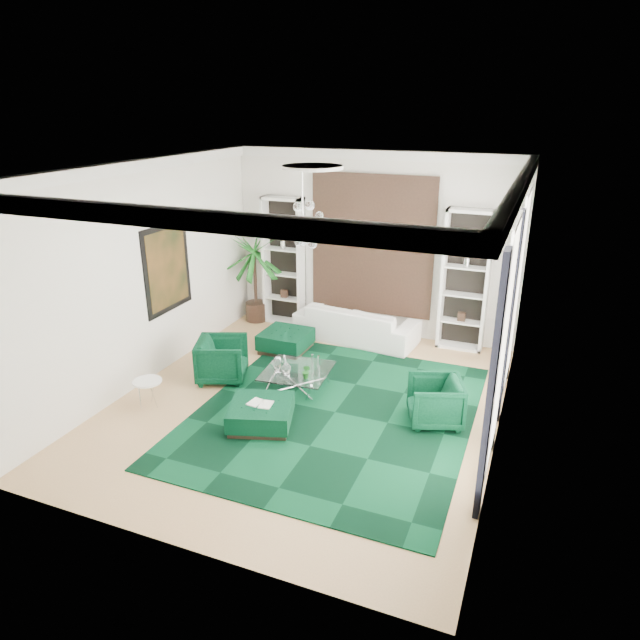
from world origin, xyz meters
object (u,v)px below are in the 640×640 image
at_px(sofa, 356,323).
at_px(ottoman_front, 261,415).
at_px(armchair_left, 222,359).
at_px(palm, 255,265).
at_px(side_table, 149,394).
at_px(coffee_table, 297,380).
at_px(ottoman_side, 286,341).
at_px(armchair_right, 435,401).

bearing_deg(sofa, ottoman_front, 92.24).
relative_size(armchair_left, palm, 0.33).
distance_m(ottoman_front, side_table, 1.98).
xyz_separation_m(sofa, side_table, (-2.25, -3.91, -0.14)).
relative_size(coffee_table, ottoman_front, 1.18).
relative_size(coffee_table, ottoman_side, 1.21).
bearing_deg(ottoman_side, side_table, -111.40).
height_order(armchair_right, ottoman_front, armchair_right).
bearing_deg(palm, armchair_left, -73.74).
bearing_deg(armchair_left, ottoman_front, -151.49).
xyz_separation_m(armchair_right, palm, (-4.64, 2.93, 0.93)).
bearing_deg(ottoman_front, armchair_left, 139.88).
xyz_separation_m(armchair_left, ottoman_front, (1.36, -1.15, -0.20)).
xyz_separation_m(sofa, armchair_left, (-1.63, -2.62, 0.02)).
relative_size(armchair_right, side_table, 1.73).
distance_m(ottoman_side, palm, 2.16).
bearing_deg(armchair_right, ottoman_side, -136.31).
distance_m(side_table, palm, 4.30).
bearing_deg(sofa, palm, 0.72).
bearing_deg(armchair_right, side_table, -94.43).
distance_m(sofa, coffee_table, 2.52).
xyz_separation_m(sofa, coffee_table, (-0.23, -2.50, -0.18)).
bearing_deg(ottoman_side, armchair_left, -107.77).
height_order(sofa, armchair_left, armchair_left).
relative_size(ottoman_side, ottoman_front, 0.97).
bearing_deg(side_table, ottoman_front, 4.08).
xyz_separation_m(armchair_left, ottoman_side, (0.50, 1.57, -0.19)).
height_order(armchair_right, ottoman_side, armchair_right).
height_order(armchair_left, palm, palm).
height_order(ottoman_front, side_table, side_table).
bearing_deg(coffee_table, armchair_left, -175.11).
bearing_deg(armchair_left, palm, -5.11).
xyz_separation_m(armchair_right, side_table, (-4.42, -1.22, -0.14)).
bearing_deg(ottoman_front, armchair_right, 23.85).
bearing_deg(ottoman_side, coffee_table, -58.38).
bearing_deg(sofa, coffee_table, 91.06).
relative_size(sofa, palm, 0.97).
xyz_separation_m(ottoman_front, palm, (-2.20, 4.01, 1.11)).
relative_size(armchair_left, armchair_right, 1.06).
height_order(coffee_table, ottoman_side, ottoman_side).
height_order(armchair_left, ottoman_side, armchair_left).
relative_size(ottoman_front, palm, 0.36).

